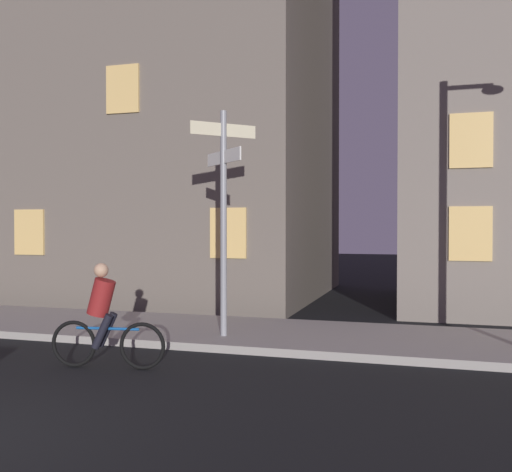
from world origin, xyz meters
TOP-DOWN VIEW (x-y plane):
  - sidewalk_kerb at (0.00, 6.32)m, footprint 40.00×3.03m
  - signpost at (1.21, 5.63)m, footprint 1.01×1.01m
  - cyclist at (0.12, 3.32)m, footprint 1.81×0.38m
  - building_left_block at (-5.30, 12.62)m, footprint 13.94×8.17m

SIDE VIEW (x-z plane):
  - sidewalk_kerb at x=0.00m, z-range 0.00..0.14m
  - cyclist at x=0.12m, z-range -0.06..1.55m
  - signpost at x=1.21m, z-range 0.50..4.65m
  - building_left_block at x=-5.30m, z-range 0.00..13.75m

